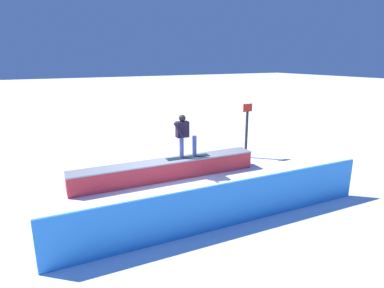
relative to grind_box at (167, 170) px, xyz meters
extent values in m
plane|color=white|center=(0.00, 0.00, -0.28)|extent=(120.00, 120.00, 0.00)
cube|color=red|center=(0.00, 0.00, 0.01)|extent=(6.19, 0.89, 0.59)
cube|color=red|center=(0.00, 0.00, -0.14)|extent=(6.20, 0.90, 0.14)
cube|color=#909498|center=(0.00, 0.00, 0.32)|extent=(6.19, 0.95, 0.04)
cube|color=#14242C|center=(-0.76, 0.04, 0.35)|extent=(1.50, 0.40, 0.01)
cylinder|color=#494F8C|center=(-0.53, 0.02, 0.71)|extent=(0.15, 0.15, 0.70)
cylinder|color=#494F8C|center=(-0.99, 0.06, 0.71)|extent=(0.15, 0.15, 0.70)
cube|color=black|center=(-0.56, 0.02, 1.31)|extent=(0.42, 0.27, 0.51)
sphere|color=black|center=(-0.56, 0.02, 1.68)|extent=(0.22, 0.22, 0.22)
cylinder|color=black|center=(-0.37, 0.17, 1.34)|extent=(0.36, 0.12, 0.52)
cylinder|color=black|center=(-0.67, -0.14, 1.34)|extent=(0.10, 0.10, 0.55)
cube|color=#2D86E1|center=(0.00, 3.49, 0.26)|extent=(8.04, 0.44, 1.09)
cylinder|color=#262628|center=(-3.69, -0.65, 0.63)|extent=(0.10, 0.10, 1.84)
cube|color=red|center=(-3.69, -0.65, 1.70)|extent=(0.40, 0.04, 0.30)
camera|label=1|loc=(3.90, 9.01, 3.51)|focal=29.80mm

